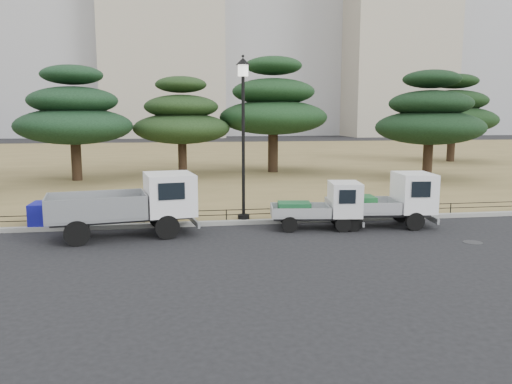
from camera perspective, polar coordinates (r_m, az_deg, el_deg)
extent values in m
plane|color=black|center=(16.14, 1.11, -5.63)|extent=(220.00, 220.00, 0.00)
cube|color=olive|center=(46.24, -5.51, 3.81)|extent=(120.00, 56.00, 0.15)
cube|color=gray|center=(18.62, -0.29, -3.44)|extent=(120.00, 0.25, 0.16)
cylinder|color=black|center=(16.54, -10.10, -3.98)|extent=(0.82, 0.29, 0.80)
cylinder|color=black|center=(18.23, -10.92, -2.82)|extent=(0.82, 0.29, 0.80)
cylinder|color=black|center=(16.38, -19.78, -4.49)|extent=(0.82, 0.29, 0.80)
cylinder|color=black|center=(18.09, -19.68, -3.27)|extent=(0.82, 0.29, 0.80)
cube|color=#2D2D30|center=(17.21, -15.00, -2.93)|extent=(4.59, 1.69, 0.14)
cube|color=gray|center=(17.10, -17.75, -1.55)|extent=(3.37, 2.25, 0.78)
cube|color=silver|center=(17.24, -9.85, -0.18)|extent=(1.86, 2.14, 1.38)
cylinder|color=black|center=(17.55, 9.93, -3.66)|extent=(0.57, 0.22, 0.56)
cylinder|color=black|center=(18.72, 9.22, -2.87)|extent=(0.57, 0.22, 0.56)
cylinder|color=black|center=(17.29, 3.88, -3.73)|extent=(0.57, 0.22, 0.56)
cylinder|color=black|center=(18.47, 3.54, -2.92)|extent=(0.57, 0.22, 0.56)
cube|color=#2D2D30|center=(17.96, 6.75, -2.88)|extent=(3.05, 1.08, 0.13)
cube|color=#ABAEB2|center=(17.85, 5.03, -2.11)|extent=(2.21, 1.52, 0.37)
cube|color=silver|center=(18.02, 10.11, -0.78)|extent=(1.21, 1.50, 1.19)
cube|color=#18562E|center=(17.81, 4.38, -1.82)|extent=(1.23, 0.97, 0.41)
cylinder|color=black|center=(18.39, 17.71, -3.22)|extent=(0.67, 0.24, 0.66)
cylinder|color=black|center=(19.73, 16.20, -2.36)|extent=(0.67, 0.24, 0.66)
cylinder|color=black|center=(17.72, 11.07, -3.40)|extent=(0.67, 0.24, 0.66)
cylinder|color=black|center=(19.11, 9.98, -2.49)|extent=(0.67, 0.24, 0.66)
cube|color=#2D2D30|center=(18.69, 13.89, -2.39)|extent=(3.60, 1.15, 0.15)
cube|color=#A9AAB0|center=(18.45, 12.02, -1.53)|extent=(2.58, 1.72, 0.44)
cube|color=white|center=(18.97, 17.57, -0.01)|extent=(1.38, 1.73, 1.39)
cube|color=#1E6931|center=(18.37, 11.29, -1.21)|extent=(1.43, 1.10, 0.48)
cylinder|color=black|center=(18.83, -1.43, -2.83)|extent=(0.45, 0.45, 0.16)
cylinder|color=black|center=(18.49, -1.46, 5.18)|extent=(0.12, 0.12, 5.09)
cylinder|color=white|center=(18.52, -1.49, 13.70)|extent=(0.41, 0.41, 0.41)
cone|color=black|center=(18.55, -1.50, 14.71)|extent=(0.53, 0.53, 0.25)
cylinder|color=black|center=(18.71, -0.36, -2.53)|extent=(38.00, 0.03, 0.03)
cylinder|color=black|center=(18.67, -0.36, -1.99)|extent=(38.00, 0.03, 0.03)
cylinder|color=black|center=(18.71, -0.36, -2.53)|extent=(0.04, 0.04, 0.40)
cube|color=#131393|center=(19.38, -21.93, -2.23)|extent=(1.64, 1.21, 0.77)
cube|color=#131393|center=(19.06, -21.17, -0.69)|extent=(0.77, 0.66, 0.33)
cylinder|color=#2D2D30|center=(17.40, 23.54, -5.30)|extent=(0.60, 0.60, 0.01)
cylinder|color=black|center=(31.77, -19.85, 3.63)|extent=(0.59, 0.59, 2.64)
ellipsoid|color=#15311B|center=(31.67, -20.03, 7.09)|extent=(6.78, 6.78, 2.17)
ellipsoid|color=#15311B|center=(31.68, -20.17, 9.77)|extent=(5.18, 5.18, 1.66)
ellipsoid|color=#15311B|center=(31.75, -20.31, 12.45)|extent=(3.58, 3.58, 1.14)
cylinder|color=black|center=(32.91, -8.40, 4.07)|extent=(0.56, 0.56, 2.47)
ellipsoid|color=#1D3317|center=(32.81, -8.47, 7.19)|extent=(6.24, 6.24, 2.00)
ellipsoid|color=#1D3317|center=(32.81, -8.52, 9.62)|extent=(4.76, 4.76, 1.52)
ellipsoid|color=#1D3317|center=(32.86, -8.58, 12.05)|extent=(3.29, 3.29, 1.05)
cylinder|color=black|center=(34.44, 1.95, 4.84)|extent=(0.69, 0.69, 3.05)
ellipsoid|color=#163318|center=(34.36, 1.97, 8.52)|extent=(7.34, 7.34, 2.35)
ellipsoid|color=#163318|center=(34.39, 1.99, 11.38)|extent=(5.60, 5.60, 1.79)
ellipsoid|color=#163318|center=(34.52, 2.00, 14.22)|extent=(3.87, 3.87, 1.24)
cylinder|color=black|center=(32.39, 19.03, 3.69)|extent=(0.58, 0.58, 2.56)
ellipsoid|color=black|center=(32.29, 19.19, 6.97)|extent=(6.50, 6.50, 2.08)
ellipsoid|color=black|center=(32.29, 19.32, 9.53)|extent=(4.97, 4.97, 1.59)
ellipsoid|color=black|center=(32.36, 19.45, 12.08)|extent=(3.43, 3.43, 1.10)
cylinder|color=black|center=(45.64, 21.40, 5.07)|extent=(0.64, 0.64, 2.85)
ellipsoid|color=black|center=(45.58, 21.55, 7.66)|extent=(7.27, 7.27, 2.33)
ellipsoid|color=black|center=(45.60, 21.66, 9.67)|extent=(5.55, 5.55, 1.78)
ellipsoid|color=black|center=(45.67, 21.77, 11.68)|extent=(3.84, 3.84, 1.23)
cube|color=#AAA08C|center=(108.22, 15.38, 19.07)|extent=(20.00, 18.00, 48.00)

